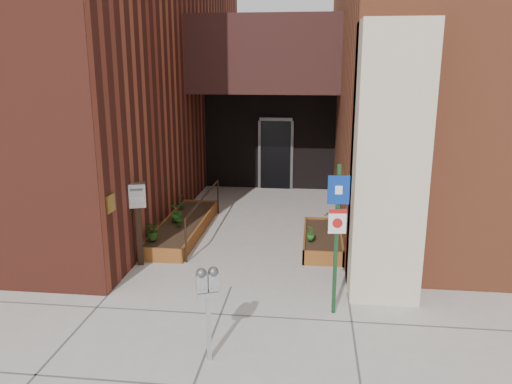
% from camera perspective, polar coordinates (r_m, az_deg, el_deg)
% --- Properties ---
extents(ground, '(80.00, 80.00, 0.00)m').
position_cam_1_polar(ground, '(8.83, -2.86, -10.77)').
color(ground, '#9E9991').
rests_on(ground, ground).
extents(architecture, '(20.00, 14.60, 10.00)m').
position_cam_1_polar(architecture, '(14.91, 0.76, 19.09)').
color(architecture, maroon).
rests_on(architecture, ground).
extents(planter_left, '(0.90, 3.60, 0.30)m').
position_cam_1_polar(planter_left, '(11.55, -8.28, -4.04)').
color(planter_left, brown).
rests_on(planter_left, ground).
extents(planter_right, '(0.80, 2.20, 0.30)m').
position_cam_1_polar(planter_right, '(10.71, 7.61, -5.50)').
color(planter_right, brown).
rests_on(planter_right, ground).
extents(handrail, '(0.04, 3.34, 0.90)m').
position_cam_1_polar(handrail, '(11.21, -5.98, -1.25)').
color(handrail, black).
rests_on(handrail, ground).
extents(parking_meter, '(0.30, 0.20, 1.29)m').
position_cam_1_polar(parking_meter, '(6.42, -5.54, -11.01)').
color(parking_meter, '#AEAEB0').
rests_on(parking_meter, ground).
extents(sign_post, '(0.32, 0.09, 2.35)m').
position_cam_1_polar(sign_post, '(7.51, 9.25, -3.67)').
color(sign_post, '#163E1E').
rests_on(sign_post, ground).
extents(payment_dropbox, '(0.38, 0.32, 1.61)m').
position_cam_1_polar(payment_dropbox, '(9.62, -13.38, -1.63)').
color(payment_dropbox, black).
rests_on(payment_dropbox, ground).
extents(shrub_left_a, '(0.51, 0.51, 0.40)m').
position_cam_1_polar(shrub_left_a, '(10.33, -11.70, -4.27)').
color(shrub_left_a, '#265217').
rests_on(shrub_left_a, planter_left).
extents(shrub_left_b, '(0.22, 0.22, 0.32)m').
position_cam_1_polar(shrub_left_b, '(11.13, -8.79, -2.99)').
color(shrub_left_b, '#1F5D1A').
rests_on(shrub_left_b, planter_left).
extents(shrub_left_c, '(0.25, 0.25, 0.41)m').
position_cam_1_polar(shrub_left_c, '(11.43, -9.18, -2.32)').
color(shrub_left_c, '#24601B').
rests_on(shrub_left_c, planter_left).
extents(shrub_left_d, '(0.24, 0.24, 0.38)m').
position_cam_1_polar(shrub_left_d, '(12.44, -8.52, -1.00)').
color(shrub_left_d, '#18571E').
rests_on(shrub_left_d, planter_left).
extents(shrub_right_a, '(0.18, 0.18, 0.29)m').
position_cam_1_polar(shrub_right_a, '(10.16, 6.29, -4.70)').
color(shrub_right_a, '#1E631C').
rests_on(shrub_right_a, planter_right).
extents(shrub_right_b, '(0.18, 0.18, 0.30)m').
position_cam_1_polar(shrub_right_b, '(11.06, 8.93, -3.15)').
color(shrub_right_b, '#295819').
rests_on(shrub_right_b, planter_right).
extents(shrub_right_c, '(0.41, 0.41, 0.33)m').
position_cam_1_polar(shrub_right_c, '(10.90, 8.54, -3.34)').
color(shrub_right_c, '#1A5317').
rests_on(shrub_right_c, planter_right).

